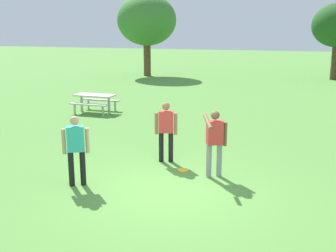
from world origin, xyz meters
name	(u,v)px	position (x,y,z in m)	size (l,w,h in m)	color
ground_plane	(171,190)	(0.00, 0.00, 0.00)	(120.00, 120.00, 0.00)	#568E3D
person_thrower	(215,139)	(0.73, 1.16, 0.96)	(0.55, 0.83, 1.64)	gray
person_catcher	(76,146)	(-2.13, -0.40, 0.94)	(0.55, 0.38, 1.64)	black
person_bystander	(166,128)	(-0.76, 1.88, 0.94)	(0.59, 0.31, 1.64)	black
frisbee	(183,170)	(-0.11, 1.33, 0.01)	(0.30, 0.30, 0.03)	yellow
picnic_table_near	(95,99)	(-5.84, 7.25, 0.56)	(1.70, 1.42, 0.77)	beige
tree_tall_left	(147,20)	(-8.86, 20.93, 4.07)	(4.37, 4.37, 5.96)	brown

